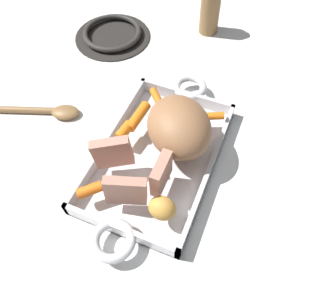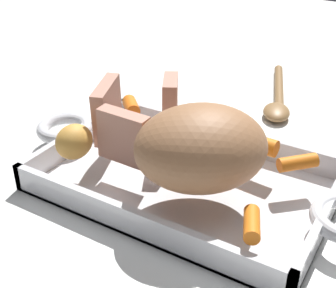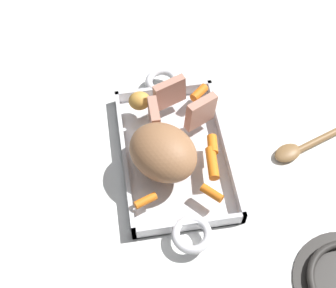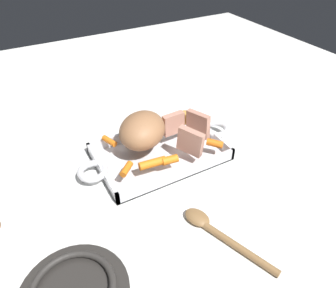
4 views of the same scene
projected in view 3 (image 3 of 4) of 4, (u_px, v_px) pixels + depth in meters
name	position (u px, v px, depth m)	size (l,w,h in m)	color
ground_plane	(175.00, 157.00, 1.03)	(2.16, 2.16, 0.00)	white
roasting_dish	(175.00, 154.00, 1.02)	(0.46, 0.22, 0.04)	silver
pork_roast	(163.00, 152.00, 0.94)	(0.14, 0.12, 0.09)	#9C6A45
roast_slice_thick	(201.00, 112.00, 1.01)	(0.02, 0.07, 0.07)	tan
roast_slice_outer	(170.00, 93.00, 1.03)	(0.02, 0.07, 0.07)	tan
roast_slice_thin	(154.00, 117.00, 1.00)	(0.02, 0.06, 0.06)	tan
baby_carrot_short	(146.00, 200.00, 0.92)	(0.02, 0.02, 0.05)	orange
baby_carrot_center_left	(212.00, 193.00, 0.93)	(0.02, 0.02, 0.05)	orange
baby_carrot_long	(212.00, 163.00, 0.97)	(0.02, 0.02, 0.07)	orange
baby_carrot_northeast	(213.00, 145.00, 0.99)	(0.02, 0.02, 0.04)	orange
baby_carrot_center_right	(199.00, 93.00, 1.07)	(0.02, 0.02, 0.04)	orange
potato_golden_small	(140.00, 101.00, 1.04)	(0.04, 0.05, 0.04)	gold
serving_spoon	(307.00, 144.00, 1.04)	(0.10, 0.23, 0.02)	olive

